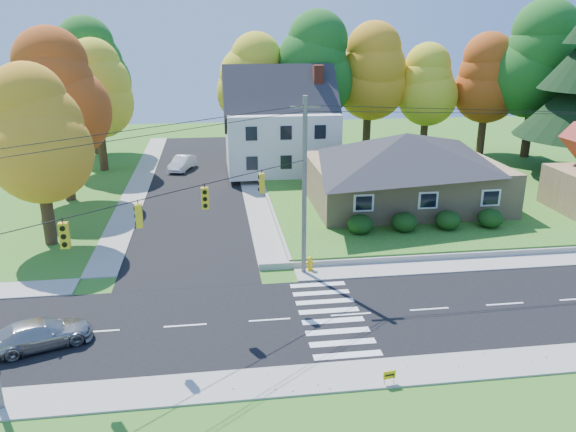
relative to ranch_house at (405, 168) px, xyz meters
name	(u,v)px	position (x,y,z in m)	size (l,w,h in m)	color
ground	(351,315)	(-8.00, -16.00, -3.27)	(120.00, 120.00, 0.00)	#3D7923
road_main	(351,315)	(-8.00, -16.00, -3.26)	(90.00, 8.00, 0.02)	black
road_cross	(196,182)	(-16.00, 10.00, -3.25)	(8.00, 44.00, 0.02)	black
sidewalk_north	(330,272)	(-8.00, -11.00, -3.23)	(90.00, 2.00, 0.08)	#9C9A90
sidewalk_south	(381,373)	(-8.00, -21.00, -3.23)	(90.00, 2.00, 0.08)	#9C9A90
lawn	(439,186)	(5.00, 5.00, -3.02)	(30.00, 30.00, 0.50)	#3D7923
ranch_house	(405,168)	(0.00, 0.00, 0.00)	(14.60, 10.60, 5.40)	tan
colonial_house	(281,126)	(-7.96, 12.00, 1.32)	(10.40, 8.40, 9.60)	silver
hedge_row	(426,221)	(-0.50, -6.20, -2.13)	(10.70, 1.70, 1.27)	#163A10
traffic_infrastructure	(345,206)	(-8.15, -14.65, 1.88)	(38.10, 10.66, 10.00)	#666059
tree_lot_0	(253,80)	(-10.00, 18.00, 5.04)	(6.72, 6.72, 12.51)	#3F2A19
tree_lot_1	(314,67)	(-4.00, 17.00, 6.35)	(7.84, 7.84, 14.60)	#3F2A19
tree_lot_2	(369,72)	(2.00, 18.00, 5.70)	(7.28, 7.28, 13.56)	#3F2A19
tree_lot_3	(428,85)	(8.00, 17.00, 4.39)	(6.16, 6.16, 11.47)	#3F2A19
tree_lot_4	(488,79)	(14.00, 16.00, 5.04)	(6.72, 6.72, 12.51)	#3F2A19
tree_lot_5	(537,60)	(18.00, 14.00, 7.00)	(8.40, 8.40, 15.64)	#3F2A19
tree_west_0	(36,134)	(-25.00, -4.00, 3.89)	(6.16, 6.16, 11.47)	#3F2A19
tree_west_1	(57,94)	(-26.00, 6.00, 5.20)	(7.28, 7.28, 13.56)	#3F2A19
tree_west_2	(96,89)	(-25.00, 16.00, 4.54)	(6.72, 6.72, 12.51)	#3F2A19
tree_west_3	(89,69)	(-27.00, 24.00, 5.85)	(7.84, 7.84, 14.60)	#3F2A19
silver_sedan	(41,333)	(-22.14, -16.95, -2.63)	(1.73, 4.27, 1.24)	#A0A0A0
white_car	(182,163)	(-17.40, 14.87, -2.56)	(1.46, 4.19, 1.38)	white
fire_hydrant	(310,264)	(-9.09, -10.60, -2.84)	(0.51, 0.40, 0.89)	yellow
yard_sign	(389,375)	(-7.90, -21.77, -2.81)	(0.52, 0.11, 0.65)	black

